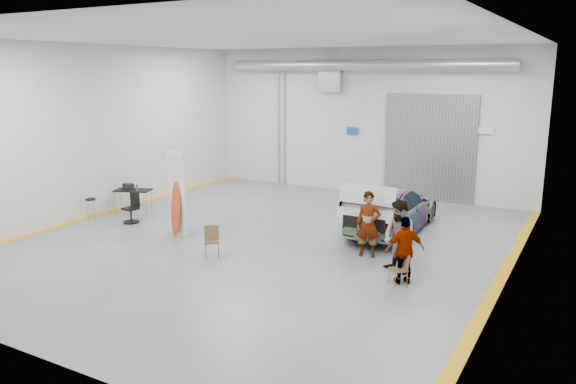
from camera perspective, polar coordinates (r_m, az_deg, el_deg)
The scene contains 13 objects.
ground at distance 17.19m, azimuth -2.54°, elevation -5.03°, with size 16.00×16.00×0.00m, color slate.
room_shell at distance 18.24m, azimuth 1.71°, elevation 9.04°, with size 14.02×16.18×6.01m.
sedan_car at distance 18.45m, azimuth 10.53°, elevation -1.68°, with size 2.04×5.00×1.45m, color white.
person_a at distance 15.76m, azimuth 8.15°, elevation -3.25°, with size 0.68×0.44×1.86m, color brown.
person_b at distance 14.61m, azimuth 11.25°, elevation -4.51°, with size 0.93×0.72×1.91m, color #44677D.
person_c at distance 13.97m, azimuth 11.79°, elevation -5.81°, with size 0.98×0.40×1.69m, color #995E33.
surfboard_display at distance 17.72m, azimuth -11.16°, elevation -0.84°, with size 0.80×0.34×2.86m.
folding_chair_near at distance 15.89m, azimuth -7.70°, elevation -5.60°, with size 0.56×0.62×0.85m.
folding_chair_far at distance 14.00m, azimuth 11.13°, elevation -8.33°, with size 0.52×0.59×0.79m.
shop_stool at distance 20.76m, azimuth -19.36°, elevation -1.62°, with size 0.38×0.38×0.74m.
work_table at distance 21.37m, azimuth -15.60°, elevation 0.26°, with size 1.45×1.07×1.06m.
office_chair at distance 19.87m, azimuth -15.56°, elevation -1.75°, with size 0.54×0.54×1.01m.
trunk_lid at distance 16.21m, azimuth 8.02°, elevation -0.82°, with size 1.69×1.03×0.04m, color silver.
Camera 1 is at (8.72, -13.90, 5.14)m, focal length 35.00 mm.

